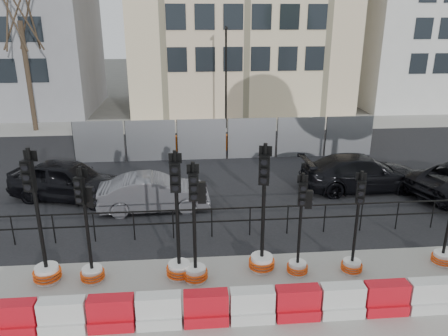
{
  "coord_description": "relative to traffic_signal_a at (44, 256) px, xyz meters",
  "views": [
    {
      "loc": [
        -1.88,
        -11.03,
        6.66
      ],
      "look_at": [
        -0.66,
        3.0,
        1.67
      ],
      "focal_mm": 35.0,
      "sensor_mm": 36.0,
      "label": 1
    }
  ],
  "objects": [
    {
      "name": "traffic_signal_b",
      "position": [
        1.19,
        -0.08,
        0.0
      ],
      "size": [
        0.63,
        0.63,
        3.21
      ],
      "rotation": [
        0.0,
        0.0,
        -0.33
      ],
      "color": "silver",
      "rests_on": "ground"
    },
    {
      "name": "heras_fencing",
      "position": [
        6.22,
        10.7,
        -0.11
      ],
      "size": [
        14.33,
        1.72,
        2.0
      ],
      "color": "gray",
      "rests_on": "ground"
    },
    {
      "name": "sidewalk_near",
      "position": [
        5.65,
        -2.17,
        -0.75
      ],
      "size": [
        40.0,
        6.0,
        0.02
      ],
      "primitive_type": "cube",
      "color": "gray",
      "rests_on": "ground"
    },
    {
      "name": "car_a",
      "position": [
        -0.73,
        5.54,
        -0.0
      ],
      "size": [
        4.31,
        5.46,
        1.52
      ],
      "primitive_type": "imported",
      "rotation": [
        0.0,
        0.0,
        1.27
      ],
      "color": "black",
      "rests_on": "ground"
    },
    {
      "name": "lamp_post_far",
      "position": [
        6.15,
        15.81,
        2.46
      ],
      "size": [
        0.12,
        0.56,
        6.0
      ],
      "color": "black",
      "rests_on": "ground"
    },
    {
      "name": "building_grey",
      "position": [
        -8.35,
        22.82,
        6.24
      ],
      "size": [
        11.0,
        9.06,
        14.0
      ],
      "color": "gray",
      "rests_on": "ground"
    },
    {
      "name": "kerb_railing",
      "position": [
        5.65,
        2.03,
        -0.07
      ],
      "size": [
        18.0,
        0.04,
        1.0
      ],
      "color": "black",
      "rests_on": "ground"
    },
    {
      "name": "ground",
      "position": [
        5.65,
        0.83,
        -0.76
      ],
      "size": [
        120.0,
        120.0,
        0.0
      ],
      "primitive_type": "plane",
      "color": "#51514C",
      "rests_on": "ground"
    },
    {
      "name": "traffic_signal_h",
      "position": [
        10.8,
        -0.1,
        -0.14
      ],
      "size": [
        0.59,
        0.59,
        2.99
      ],
      "rotation": [
        0.0,
        0.0,
        0.22
      ],
      "color": "silver",
      "rests_on": "ground"
    },
    {
      "name": "traffic_signal_d",
      "position": [
        3.89,
        -0.3,
        0.03
      ],
      "size": [
        0.65,
        0.65,
        3.31
      ],
      "rotation": [
        0.0,
        0.0,
        0.03
      ],
      "color": "silver",
      "rests_on": "ground"
    },
    {
      "name": "sidewalk_far",
      "position": [
        5.65,
        16.83,
        -0.75
      ],
      "size": [
        40.0,
        4.0,
        0.02
      ],
      "primitive_type": "cube",
      "color": "gray",
      "rests_on": "ground"
    },
    {
      "name": "traffic_signal_a",
      "position": [
        0.0,
        0.0,
        0.0
      ],
      "size": [
        0.73,
        0.73,
        3.68
      ],
      "rotation": [
        0.0,
        0.0,
        -0.22
      ],
      "color": "silver",
      "rests_on": "ground"
    },
    {
      "name": "traffic_signal_c",
      "position": [
        3.45,
        -0.11,
        -0.03
      ],
      "size": [
        0.7,
        0.7,
        3.55
      ],
      "rotation": [
        0.0,
        0.0,
        -0.05
      ],
      "color": "silver",
      "rests_on": "ground"
    },
    {
      "name": "car_b",
      "position": [
        2.53,
        4.3,
        -0.12
      ],
      "size": [
        1.86,
        4.08,
        1.29
      ],
      "primitive_type": "imported",
      "rotation": [
        0.0,
        0.0,
        1.63
      ],
      "color": "#4F4F55",
      "rests_on": "ground"
    },
    {
      "name": "car_c",
      "position": [
        10.61,
        5.52,
        -0.05
      ],
      "size": [
        2.29,
        4.99,
        1.41
      ],
      "primitive_type": "imported",
      "rotation": [
        0.0,
        0.0,
        1.6
      ],
      "color": "black",
      "rests_on": "ground"
    },
    {
      "name": "traffic_signal_e",
      "position": [
        5.69,
        0.05,
        -0.01
      ],
      "size": [
        0.71,
        0.71,
        3.63
      ],
      "rotation": [
        0.0,
        0.0,
        -0.27
      ],
      "color": "silver",
      "rests_on": "ground"
    },
    {
      "name": "barrier_row",
      "position": [
        5.65,
        -1.97,
        -0.4
      ],
      "size": [
        12.55,
        0.5,
        0.8
      ],
      "color": "red",
      "rests_on": "ground"
    },
    {
      "name": "road",
      "position": [
        5.65,
        7.83,
        -0.75
      ],
      "size": [
        40.0,
        14.0,
        0.03
      ],
      "primitive_type": "cube",
      "color": "black",
      "rests_on": "ground"
    },
    {
      "name": "tree_bare_far",
      "position": [
        -5.35,
        16.33,
        5.89
      ],
      "size": [
        2.0,
        2.0,
        9.0
      ],
      "color": "#473828",
      "rests_on": "ground"
    },
    {
      "name": "traffic_signal_f",
      "position": [
        6.64,
        -0.21,
        -0.07
      ],
      "size": [
        0.57,
        0.57,
        2.91
      ],
      "rotation": [
        0.0,
        0.0,
        -0.16
      ],
      "color": "silver",
      "rests_on": "ground"
    },
    {
      "name": "traffic_signal_g",
      "position": [
        8.12,
        -0.27,
        -0.15
      ],
      "size": [
        0.58,
        0.58,
        2.93
      ],
      "rotation": [
        0.0,
        0.0,
        -0.25
      ],
      "color": "silver",
      "rests_on": "ground"
    }
  ]
}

